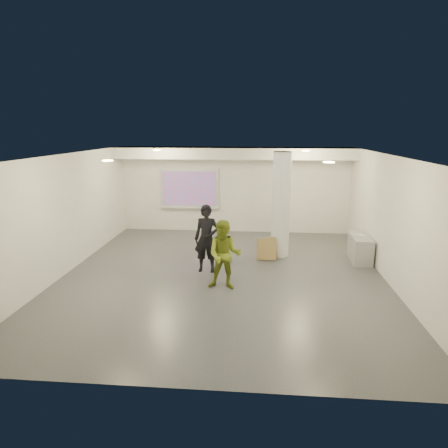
# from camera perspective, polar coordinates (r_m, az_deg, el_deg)

# --- Properties ---
(floor) EXTENTS (8.00, 9.00, 0.01)m
(floor) POSITION_cam_1_polar(r_m,az_deg,el_deg) (10.12, -0.20, -7.43)
(floor) COLOR #36383E
(floor) RESTS_ON ground
(ceiling) EXTENTS (8.00, 9.00, 0.01)m
(ceiling) POSITION_cam_1_polar(r_m,az_deg,el_deg) (9.47, -0.22, 9.78)
(ceiling) COLOR silver
(ceiling) RESTS_ON floor
(wall_back) EXTENTS (8.00, 0.01, 3.00)m
(wall_back) POSITION_cam_1_polar(r_m,az_deg,el_deg) (14.10, 1.47, 4.88)
(wall_back) COLOR silver
(wall_back) RESTS_ON floor
(wall_front) EXTENTS (8.00, 0.01, 3.00)m
(wall_front) POSITION_cam_1_polar(r_m,az_deg,el_deg) (5.42, -4.62, -9.55)
(wall_front) COLOR silver
(wall_front) RESTS_ON floor
(wall_left) EXTENTS (0.01, 9.00, 3.00)m
(wall_left) POSITION_cam_1_polar(r_m,az_deg,el_deg) (10.80, -21.85, 1.23)
(wall_left) COLOR silver
(wall_left) RESTS_ON floor
(wall_right) EXTENTS (0.01, 9.00, 3.00)m
(wall_right) POSITION_cam_1_polar(r_m,az_deg,el_deg) (10.14, 22.92, 0.38)
(wall_right) COLOR silver
(wall_right) RESTS_ON floor
(soffit_band) EXTENTS (8.00, 1.10, 0.36)m
(soffit_band) POSITION_cam_1_polar(r_m,az_deg,el_deg) (13.41, 1.35, 10.11)
(soffit_band) COLOR white
(soffit_band) RESTS_ON ceiling
(downlight_nw) EXTENTS (0.22, 0.22, 0.02)m
(downlight_nw) POSITION_cam_1_polar(r_m,az_deg,el_deg) (12.31, -9.54, 10.37)
(downlight_nw) COLOR #E6E084
(downlight_nw) RESTS_ON ceiling
(downlight_ne) EXTENTS (0.22, 0.22, 0.02)m
(downlight_ne) POSITION_cam_1_polar(r_m,az_deg,el_deg) (12.00, 11.60, 10.21)
(downlight_ne) COLOR #E6E084
(downlight_ne) RESTS_ON ceiling
(downlight_sw) EXTENTS (0.22, 0.22, 0.02)m
(downlight_sw) POSITION_cam_1_polar(r_m,az_deg,el_deg) (8.50, -16.29, 8.69)
(downlight_sw) COLOR #E6E084
(downlight_sw) RESTS_ON ceiling
(downlight_se) EXTENTS (0.22, 0.22, 0.02)m
(downlight_se) POSITION_cam_1_polar(r_m,az_deg,el_deg) (8.05, 14.74, 8.54)
(downlight_se) COLOR #E6E084
(downlight_se) RESTS_ON ceiling
(column) EXTENTS (0.52, 0.52, 3.00)m
(column) POSITION_cam_1_polar(r_m,az_deg,el_deg) (11.42, 8.15, 2.70)
(column) COLOR white
(column) RESTS_ON floor
(projection_screen) EXTENTS (2.10, 0.13, 1.42)m
(projection_screen) POSITION_cam_1_polar(r_m,az_deg,el_deg) (14.23, -5.01, 5.02)
(projection_screen) COLOR silver
(projection_screen) RESTS_ON wall_back
(credenza) EXTENTS (0.56, 1.23, 0.70)m
(credenza) POSITION_cam_1_polar(r_m,az_deg,el_deg) (11.79, 18.87, -3.31)
(credenza) COLOR gray
(credenza) RESTS_ON floor
(papers_stack) EXTENTS (0.29, 0.34, 0.02)m
(papers_stack) POSITION_cam_1_polar(r_m,az_deg,el_deg) (11.76, 18.83, -1.52)
(papers_stack) COLOR silver
(papers_stack) RESTS_ON credenza
(cardboard_back) EXTENTS (0.56, 0.27, 0.61)m
(cardboard_back) POSITION_cam_1_polar(r_m,az_deg,el_deg) (11.48, 7.32, -3.36)
(cardboard_back) COLOR olive
(cardboard_back) RESTS_ON floor
(cardboard_front) EXTENTS (0.55, 0.21, 0.59)m
(cardboard_front) POSITION_cam_1_polar(r_m,az_deg,el_deg) (11.31, 6.09, -3.64)
(cardboard_front) COLOR olive
(cardboard_front) RESTS_ON floor
(woman) EXTENTS (0.66, 0.45, 1.75)m
(woman) POSITION_cam_1_polar(r_m,az_deg,el_deg) (10.20, -2.49, -2.11)
(woman) COLOR black
(woman) RESTS_ON floor
(man) EXTENTS (0.82, 0.65, 1.61)m
(man) POSITION_cam_1_polar(r_m,az_deg,el_deg) (9.12, 0.08, -4.44)
(man) COLOR olive
(man) RESTS_ON floor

